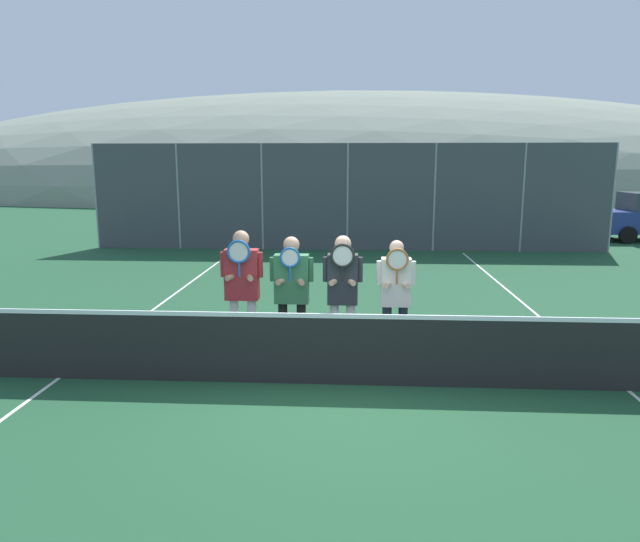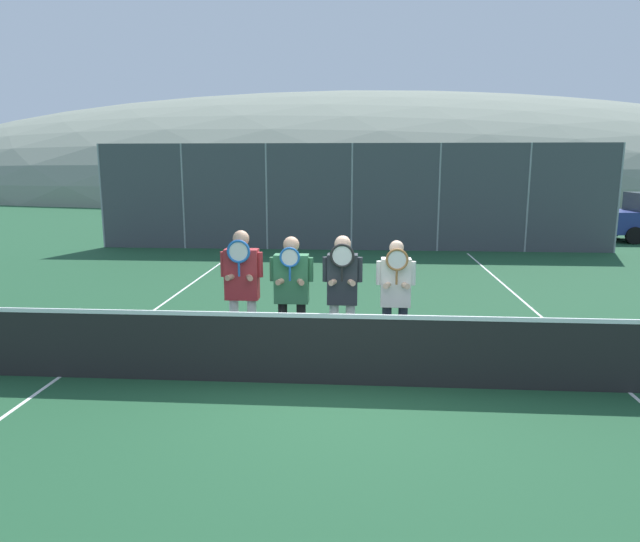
{
  "view_description": "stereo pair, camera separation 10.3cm",
  "coord_description": "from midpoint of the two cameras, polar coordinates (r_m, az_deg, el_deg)",
  "views": [
    {
      "loc": [
        0.21,
        -6.87,
        2.78
      ],
      "look_at": [
        -0.26,
        1.0,
        1.28
      ],
      "focal_mm": 32.0,
      "sensor_mm": 36.0,
      "label": 1
    },
    {
      "loc": [
        0.31,
        -6.86,
        2.78
      ],
      "look_at": [
        -0.26,
        1.0,
        1.28
      ],
      "focal_mm": 32.0,
      "sensor_mm": 36.0,
      "label": 2
    }
  ],
  "objects": [
    {
      "name": "car_center",
      "position": [
        22.5,
        17.89,
        5.34
      ],
      "size": [
        4.6,
        2.08,
        1.66
      ],
      "color": "silver",
      "rests_on": "ground_plane"
    },
    {
      "name": "fence_back",
      "position": [
        18.37,
        2.61,
        7.37
      ],
      "size": [
        16.58,
        0.06,
        3.4
      ],
      "color": "gray",
      "rests_on": "ground_plane"
    },
    {
      "name": "hill_distant",
      "position": [
        60.28,
        3.18,
        8.09
      ],
      "size": [
        97.61,
        54.23,
        18.98
      ],
      "color": "gray",
      "rests_on": "ground_plane"
    },
    {
      "name": "court_line_left_sideline",
      "position": [
        10.96,
        -17.58,
        -4.43
      ],
      "size": [
        0.05,
        16.0,
        0.01
      ],
      "primitive_type": "cube",
      "color": "white",
      "rests_on": "ground_plane"
    },
    {
      "name": "car_left_of_center",
      "position": [
        21.35,
        4.4,
        5.77
      ],
      "size": [
        4.22,
        2.06,
        1.85
      ],
      "color": "#285638",
      "rests_on": "ground_plane"
    },
    {
      "name": "car_far_left",
      "position": [
        22.26,
        -8.67,
        5.78
      ],
      "size": [
        4.13,
        1.94,
        1.76
      ],
      "color": "slate",
      "rests_on": "ground_plane"
    },
    {
      "name": "player_rightmost",
      "position": [
        7.9,
        7.19,
        -2.19
      ],
      "size": [
        0.54,
        0.34,
        1.75
      ],
      "color": "#232838",
      "rests_on": "ground_plane"
    },
    {
      "name": "player_leftmost",
      "position": [
        8.04,
        -8.18,
        -1.25
      ],
      "size": [
        0.6,
        0.34,
        1.87
      ],
      "color": "white",
      "rests_on": "ground_plane"
    },
    {
      "name": "ground_plane",
      "position": [
        7.41,
        1.18,
        -11.27
      ],
      "size": [
        120.0,
        120.0,
        0.0
      ],
      "primitive_type": "plane",
      "color": "#1E4C2D"
    },
    {
      "name": "clubhouse_building",
      "position": [
        25.8,
        4.69,
        8.23
      ],
      "size": [
        12.85,
        5.5,
        3.27
      ],
      "color": "tan",
      "rests_on": "ground_plane"
    },
    {
      "name": "player_center_right",
      "position": [
        7.81,
        1.89,
        -1.79
      ],
      "size": [
        0.55,
        0.34,
        1.82
      ],
      "color": "white",
      "rests_on": "ground_plane"
    },
    {
      "name": "tennis_net",
      "position": [
        7.25,
        1.19,
        -7.74
      ],
      "size": [
        9.78,
        0.09,
        1.03
      ],
      "color": "gray",
      "rests_on": "ground_plane"
    },
    {
      "name": "player_center_left",
      "position": [
        7.94,
        -3.22,
        -1.69
      ],
      "size": [
        0.61,
        0.34,
        1.79
      ],
      "color": "black",
      "rests_on": "ground_plane"
    },
    {
      "name": "court_line_right_sideline",
      "position": [
        10.79,
        21.59,
        -4.92
      ],
      "size": [
        0.05,
        16.0,
        0.01
      ],
      "primitive_type": "cube",
      "color": "white",
      "rests_on": "ground_plane"
    }
  ]
}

